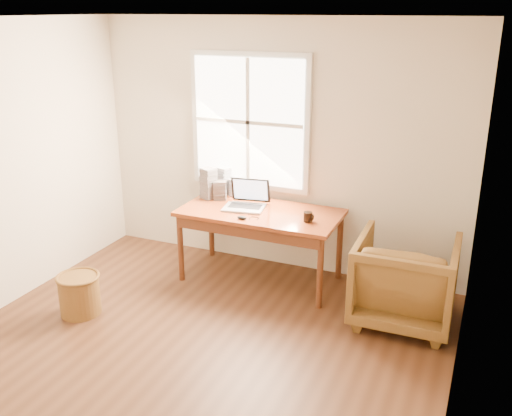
% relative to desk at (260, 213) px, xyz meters
% --- Properties ---
extents(room_shell, '(4.04, 4.54, 2.64)m').
position_rel_desk_xyz_m(room_shell, '(-0.02, -1.64, 0.59)').
color(room_shell, '#4E2E1A').
rests_on(room_shell, ground).
extents(desk, '(1.60, 0.80, 0.04)m').
position_rel_desk_xyz_m(desk, '(0.00, 0.00, 0.00)').
color(desk, brown).
rests_on(desk, room_shell).
extents(armchair, '(0.87, 0.89, 0.80)m').
position_rel_desk_xyz_m(armchair, '(1.50, -0.27, -0.33)').
color(armchair, brown).
rests_on(armchair, room_shell).
extents(wicker_stool, '(0.38, 0.38, 0.37)m').
position_rel_desk_xyz_m(wicker_stool, '(-1.25, -1.30, -0.55)').
color(wicker_stool, brown).
rests_on(wicker_stool, room_shell).
extents(laptop, '(0.44, 0.46, 0.29)m').
position_rel_desk_xyz_m(laptop, '(-0.17, -0.02, 0.16)').
color(laptop, '#A2A4A8').
rests_on(laptop, desk).
extents(mouse, '(0.10, 0.06, 0.03)m').
position_rel_desk_xyz_m(mouse, '(-0.07, -0.29, 0.04)').
color(mouse, black).
rests_on(mouse, desk).
extents(coffee_mug, '(0.10, 0.10, 0.09)m').
position_rel_desk_xyz_m(coffee_mug, '(0.53, -0.10, 0.07)').
color(coffee_mug, black).
rests_on(coffee_mug, desk).
extents(cd_stack_a, '(0.19, 0.17, 0.30)m').
position_rel_desk_xyz_m(cd_stack_a, '(-0.58, 0.36, 0.17)').
color(cd_stack_a, silver).
rests_on(cd_stack_a, desk).
extents(cd_stack_b, '(0.16, 0.16, 0.20)m').
position_rel_desk_xyz_m(cd_stack_b, '(-0.53, 0.17, 0.12)').
color(cd_stack_b, '#232327').
rests_on(cd_stack_b, desk).
extents(cd_stack_c, '(0.19, 0.18, 0.33)m').
position_rel_desk_xyz_m(cd_stack_c, '(-0.66, 0.15, 0.19)').
color(cd_stack_c, gray).
rests_on(cd_stack_c, desk).
extents(cd_stack_d, '(0.17, 0.16, 0.19)m').
position_rel_desk_xyz_m(cd_stack_d, '(-0.42, 0.36, 0.12)').
color(cd_stack_d, '#ADB0B8').
rests_on(cd_stack_d, desk).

